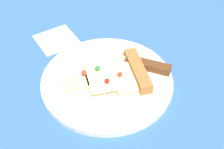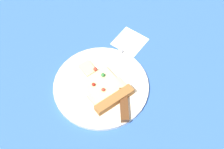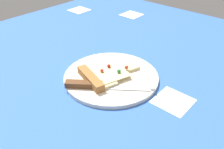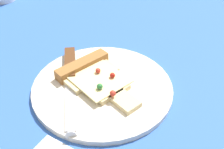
# 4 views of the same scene
# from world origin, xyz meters

# --- Properties ---
(ground_plane) EXTENTS (1.55, 1.55, 0.03)m
(ground_plane) POSITION_xyz_m (0.00, 0.00, -0.01)
(ground_plane) COLOR #3360B7
(ground_plane) RESTS_ON ground
(plate) EXTENTS (0.28, 0.28, 0.01)m
(plate) POSITION_xyz_m (-0.09, 0.06, 0.01)
(plate) COLOR silver
(plate) RESTS_ON ground_plane
(pizza_slice) EXTENTS (0.14, 0.19, 0.02)m
(pizza_slice) POSITION_xyz_m (-0.10, 0.04, 0.02)
(pizza_slice) COLOR beige
(pizza_slice) RESTS_ON plate
(knife) EXTENTS (0.20, 0.16, 0.02)m
(knife) POSITION_xyz_m (-0.07, -0.00, 0.02)
(knife) COLOR silver
(knife) RESTS_ON plate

